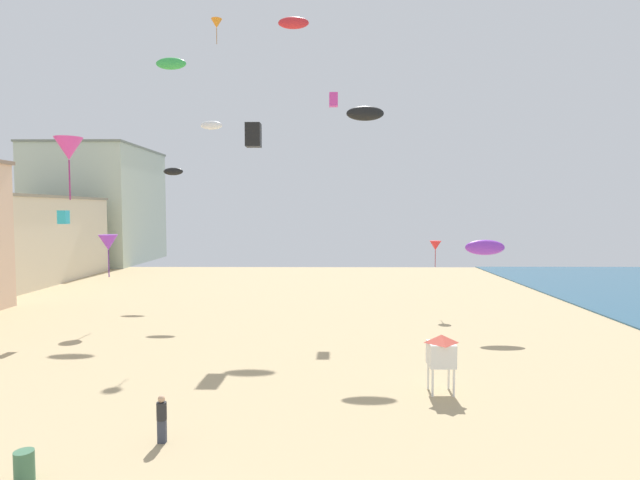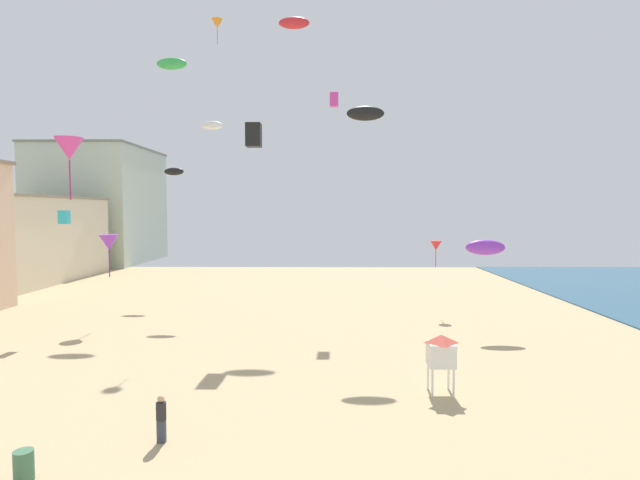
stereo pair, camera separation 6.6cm
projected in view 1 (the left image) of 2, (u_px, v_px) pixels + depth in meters
The scene contains 18 objects.
boardwalk_hotel_mid at pixel (13, 239), 54.88m from camera, with size 12.43×20.33×9.47m.
boardwalk_hotel_far at pixel (99, 205), 75.83m from camera, with size 14.67×18.69×17.29m.
kite_flyer at pixel (162, 416), 16.87m from camera, with size 0.34×0.34×1.64m.
lifeguard_stand at pixel (441, 351), 21.44m from camera, with size 1.10×1.10×2.55m.
beach_trash_bin at pixel (24, 466), 14.49m from camera, with size 0.56×0.56×0.90m, color #3D6B4C.
kite_black_parafoil at pixel (365, 113), 30.66m from camera, with size 2.32×0.64×0.90m.
kite_magenta_delta at pixel (69, 149), 26.67m from camera, with size 1.47×1.47×3.34m.
kite_cyan_box at pixel (63, 217), 32.48m from camera, with size 0.56×0.56×0.88m.
kite_purple_delta at pixel (108, 243), 34.14m from camera, with size 1.28×1.28×2.92m.
kite_black_box at pixel (253, 135), 32.21m from camera, with size 0.97×0.97×1.52m.
kite_red_delta at pixel (435, 246), 38.23m from camera, with size 0.89×0.89×2.02m.
kite_black_parafoil_2 at pixel (173, 171), 45.36m from camera, with size 1.79×0.50×0.70m.
kite_white_parafoil at pixel (211, 125), 41.94m from camera, with size 1.85×0.51×0.72m.
kite_green_parafoil at pixel (171, 64), 41.38m from camera, with size 2.52×0.70×0.98m.
kite_purple_parafoil at pixel (485, 247), 32.49m from camera, with size 2.57×0.72×1.00m.
kite_magenta_box at pixel (334, 100), 39.01m from camera, with size 0.67×0.67×1.05m.
kite_orange_delta_2 at pixel (217, 24), 38.10m from camera, with size 0.83×0.83×1.90m.
kite_red_parafoil at pixel (293, 23), 41.03m from camera, with size 2.54×0.71×0.99m.
Camera 1 is at (3.62, -8.74, 7.89)m, focal length 27.98 mm.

